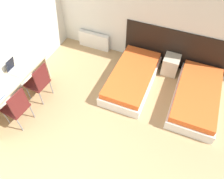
# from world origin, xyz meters

# --- Properties ---
(wall_back) EXTENTS (5.51, 0.05, 2.70)m
(wall_back) POSITION_xyz_m (0.00, 4.11, 1.35)
(wall_back) COLOR silver
(wall_back) RESTS_ON ground_plane
(wall_left) EXTENTS (0.05, 5.09, 2.70)m
(wall_left) POSITION_xyz_m (-2.28, 2.04, 1.35)
(wall_left) COLOR silver
(wall_left) RESTS_ON ground_plane
(headboard_panel) EXTENTS (2.61, 0.03, 1.08)m
(headboard_panel) POSITION_xyz_m (0.95, 4.07, 0.54)
(headboard_panel) COLOR black
(headboard_panel) RESTS_ON ground_plane
(bed_near_window) EXTENTS (0.98, 1.94, 0.38)m
(bed_near_window) POSITION_xyz_m (0.18, 3.07, 0.19)
(bed_near_window) COLOR silver
(bed_near_window) RESTS_ON ground_plane
(bed_near_door) EXTENTS (0.98, 1.94, 0.38)m
(bed_near_door) POSITION_xyz_m (1.71, 3.07, 0.19)
(bed_near_door) COLOR silver
(bed_near_door) RESTS_ON ground_plane
(nightstand) EXTENTS (0.38, 0.42, 0.48)m
(nightstand) POSITION_xyz_m (0.95, 3.83, 0.24)
(nightstand) COLOR beige
(nightstand) RESTS_ON ground_plane
(radiator) EXTENTS (0.90, 0.12, 0.47)m
(radiator) POSITION_xyz_m (-1.28, 3.99, 0.24)
(radiator) COLOR silver
(radiator) RESTS_ON ground_plane
(desk) EXTENTS (0.52, 1.95, 0.72)m
(desk) POSITION_xyz_m (-2.00, 1.50, 0.57)
(desk) COLOR #C6B28E
(desk) RESTS_ON ground_plane
(chair_near_laptop) EXTENTS (0.46, 0.46, 0.97)m
(chair_near_laptop) POSITION_xyz_m (-1.56, 1.86, 0.54)
(chair_near_laptop) COLOR #511919
(chair_near_laptop) RESTS_ON ground_plane
(chair_near_notebook) EXTENTS (0.46, 0.46, 0.97)m
(chair_near_notebook) POSITION_xyz_m (-1.56, 1.13, 0.54)
(chair_near_notebook) COLOR #511919
(chair_near_notebook) RESTS_ON ground_plane
(laptop) EXTENTS (0.32, 0.23, 0.32)m
(laptop) POSITION_xyz_m (-2.05, 1.79, 0.79)
(laptop) COLOR silver
(laptop) RESTS_ON desk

